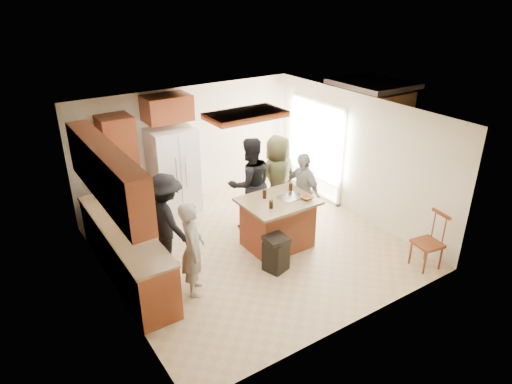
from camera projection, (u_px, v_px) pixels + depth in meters
room_shell at (363, 137)px, 11.44m from camera, size 8.00×5.20×5.00m
person_front_left at (193, 249)px, 6.88m from camera, size 0.61×0.69×1.54m
person_behind_left at (250, 184)px, 8.71m from camera, size 0.94×0.64×1.84m
person_behind_right at (278, 178)px, 9.05m from camera, size 0.87×0.58×1.76m
person_side_right at (302, 191)px, 8.73m from camera, size 0.51×0.93×1.56m
person_counter at (167, 221)px, 7.57m from camera, size 0.70×1.15×1.65m
left_cabinetry at (119, 225)px, 7.16m from camera, size 0.64×3.00×2.30m
back_wall_units at (133, 155)px, 8.80m from camera, size 1.80×0.60×2.45m
refrigerator at (174, 171)px, 9.33m from camera, size 0.90×0.76×1.80m
kitchen_island at (277, 223)px, 8.24m from camera, size 1.28×1.03×0.93m
island_items at (292, 197)px, 8.09m from camera, size 0.88×0.59×0.15m
trash_bin at (276, 253)px, 7.60m from camera, size 0.43×0.43×0.63m
spindle_chair at (429, 243)px, 7.64m from camera, size 0.48×0.48×0.99m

